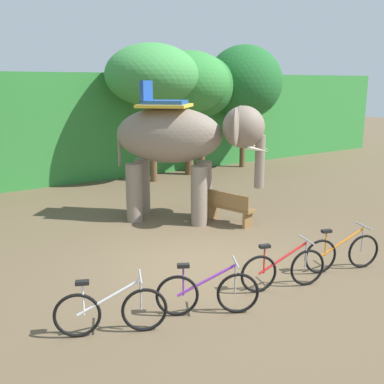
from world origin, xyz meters
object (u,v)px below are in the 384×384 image
Objects in this scene: tree_far_right at (244,83)px; elephant at (181,141)px; tree_right at (189,83)px; bike_purple at (207,293)px; wooden_bench at (228,206)px; bike_white at (111,311)px; tree_far_left at (152,76)px; bike_red at (283,269)px; tree_center_left at (202,87)px; bike_orange at (342,252)px.

tree_far_right is 8.73m from elephant.
tree_right is 2.95m from tree_far_right.
elephant is at bearing 61.39° from bike_purple.
bike_white is at bearing -145.67° from wooden_bench.
bike_white is (-6.06, -9.32, -3.59)m from tree_far_left.
bike_red is (1.73, -0.00, 0.00)m from bike_purple.
bike_purple is (-4.50, -9.65, -3.59)m from tree_far_left.
elephant is (-1.90, -4.88, -1.77)m from tree_far_left.
wooden_bench is (1.69, 3.73, 0.09)m from bike_red.
tree_far_left is 2.78m from tree_center_left.
bike_orange is (1.60, -0.06, 0.00)m from bike_red.
bike_purple is at bearing -118.61° from elephant.
tree_far_left is 10.66m from bike_red.
wooden_bench is at bearing 88.60° from bike_orange.
elephant is at bearing -111.24° from tree_far_left.
tree_far_left is 10.42m from bike_orange.
tree_center_left is 12.00m from bike_red.
tree_far_left is 3.38× the size of bike_purple.
wooden_bench is at bearing -100.32° from tree_far_left.
tree_far_left reaches higher than tree_center_left.
tree_far_right is (2.16, -0.11, 0.16)m from tree_center_left.
bike_white is 6.04m from wooden_bench.
elephant reaches higher than bike_white.
bike_red is 1.60m from bike_orange.
bike_orange is (0.73, -4.83, -1.82)m from elephant.
wooden_bench is at bearing -51.69° from elephant.
bike_orange is (3.33, -0.06, 0.00)m from bike_purple.
wooden_bench is at bearing 47.50° from bike_purple.
elephant reaches higher than bike_orange.
bike_red is (3.29, -0.33, 0.00)m from bike_white.
tree_far_right reaches higher than bike_white.
tree_far_right is (2.95, 0.09, 0.00)m from tree_right.
tree_far_left is 3.11× the size of bike_red.
bike_white is at bearing -138.16° from tree_far_right.
tree_right is at bearing -178.23° from tree_far_right.
elephant is (-6.74, -5.33, -1.52)m from tree_far_right.
elephant is 2.43× the size of wooden_bench.
tree_right is 3.15× the size of bike_white.
bike_purple is at bearing -11.92° from bike_white.
tree_center_left is at bearing 49.87° from elephant.
bike_white reaches higher than wooden_bench.
bike_orange is at bearing -1.09° from bike_purple.
tree_center_left is at bearing 14.56° from tree_right.
tree_center_left is 13.57m from bike_white.
tree_far_right is at bearing 41.84° from bike_white.
tree_right reaches higher than bike_red.
tree_far_left reaches higher than wooden_bench.
tree_far_left is 1.95m from tree_right.
tree_center_left is 7.24m from elephant.
tree_far_right is 3.22× the size of bike_red.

